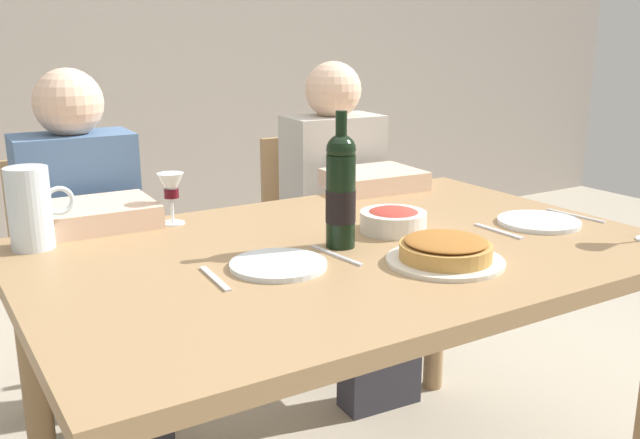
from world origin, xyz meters
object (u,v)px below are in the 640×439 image
(wine_bottle, at_px, (340,191))
(water_pitcher, at_px, (31,213))
(dining_table, at_px, (345,282))
(salad_bowl, at_px, (393,219))
(diner_right, at_px, (348,219))
(wine_glass_left_diner, at_px, (171,188))
(diner_left, at_px, (90,260))
(baked_tart, at_px, (445,251))
(dinner_plate_right_setting, at_px, (539,222))
(chair_right, at_px, (317,235))
(chair_left, at_px, (77,275))
(dinner_plate_left_setting, at_px, (278,265))

(wine_bottle, bearing_deg, water_pitcher, 149.72)
(dining_table, xyz_separation_m, wine_bottle, (-0.01, 0.00, 0.23))
(salad_bowl, xyz_separation_m, diner_right, (0.27, 0.61, -0.18))
(salad_bowl, bearing_deg, dining_table, -167.38)
(salad_bowl, distance_m, wine_glass_left_diner, 0.59)
(wine_glass_left_diner, distance_m, diner_left, 0.39)
(baked_tart, relative_size, dinner_plate_right_setting, 1.21)
(salad_bowl, height_order, wine_glass_left_diner, wine_glass_left_diner)
(salad_bowl, height_order, diner_right, diner_right)
(water_pitcher, xyz_separation_m, baked_tart, (0.76, -0.60, -0.06))
(water_pitcher, height_order, diner_right, diner_right)
(diner_right, bearing_deg, water_pitcher, 17.76)
(diner_left, bearing_deg, wine_bottle, 125.65)
(wine_glass_left_diner, bearing_deg, water_pitcher, -174.06)
(water_pitcher, relative_size, dinner_plate_right_setting, 0.90)
(wine_glass_left_diner, xyz_separation_m, chair_right, (0.74, 0.47, -0.36))
(chair_left, distance_m, diner_right, 0.93)
(wine_glass_left_diner, xyz_separation_m, chair_left, (-0.16, 0.49, -0.36))
(salad_bowl, height_order, chair_left, chair_left)
(water_pitcher, distance_m, salad_bowl, 0.88)
(wine_bottle, height_order, wine_glass_left_diner, wine_bottle)
(dining_table, height_order, diner_left, diner_left)
(chair_right, bearing_deg, chair_left, 2.59)
(wine_bottle, height_order, chair_left, wine_bottle)
(wine_glass_left_diner, bearing_deg, dining_table, -55.06)
(baked_tart, height_order, diner_right, diner_right)
(diner_left, bearing_deg, dining_table, 126.34)
(wine_glass_left_diner, relative_size, diner_right, 0.12)
(wine_bottle, xyz_separation_m, chair_right, (0.47, 0.88, -0.40))
(diner_right, bearing_deg, dinner_plate_right_setting, 101.70)
(diner_right, bearing_deg, wine_bottle, 58.14)
(wine_glass_left_diner, distance_m, chair_left, 0.63)
(wine_glass_left_diner, bearing_deg, wine_bottle, -56.18)
(dining_table, bearing_deg, baked_tart, -62.54)
(baked_tart, height_order, dinner_plate_right_setting, baked_tart)
(wine_glass_left_diner, relative_size, dinner_plate_left_setting, 0.65)
(dinner_plate_left_setting, bearing_deg, wine_glass_left_diner, 98.68)
(dining_table, relative_size, wine_glass_left_diner, 10.86)
(wine_bottle, relative_size, diner_right, 0.28)
(chair_left, height_order, diner_right, diner_right)
(dinner_plate_left_setting, bearing_deg, baked_tart, -26.88)
(wine_glass_left_diner, bearing_deg, baked_tart, -57.59)
(water_pitcher, bearing_deg, diner_right, 14.24)
(chair_left, distance_m, chair_right, 0.90)
(wine_bottle, relative_size, salad_bowl, 1.90)
(diner_left, distance_m, diner_right, 0.90)
(chair_left, bearing_deg, chair_right, -179.07)
(diner_right, bearing_deg, diner_left, 2.60)
(dinner_plate_left_setting, height_order, diner_left, diner_left)
(baked_tart, distance_m, diner_left, 1.07)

